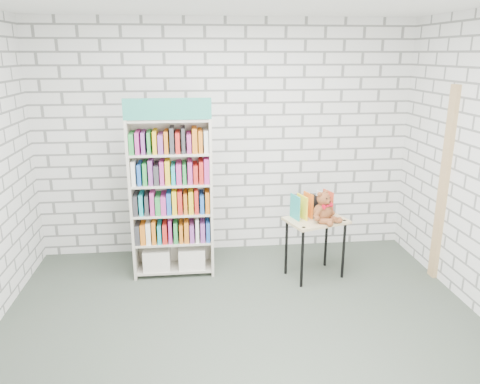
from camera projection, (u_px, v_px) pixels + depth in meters
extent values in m
plane|color=#3E473C|center=(246.00, 337.00, 4.12)|extent=(4.50, 4.50, 0.00)
cube|color=silver|center=(226.00, 140.00, 5.62)|extent=(4.50, 0.02, 2.80)
cube|color=silver|center=(308.00, 321.00, 1.81)|extent=(4.50, 0.02, 2.80)
cube|color=beige|center=(132.00, 200.00, 5.04)|extent=(0.03, 0.34, 1.76)
cube|color=beige|center=(211.00, 197.00, 5.13)|extent=(0.03, 0.34, 1.76)
cube|color=beige|center=(172.00, 194.00, 5.24)|extent=(0.88, 0.02, 1.76)
cube|color=teal|center=(167.00, 109.00, 4.65)|extent=(0.88, 0.02, 0.21)
cube|color=beige|center=(175.00, 267.00, 5.32)|extent=(0.82, 0.32, 0.02)
cube|color=beige|center=(174.00, 240.00, 5.22)|extent=(0.82, 0.32, 0.02)
cube|color=beige|center=(173.00, 212.00, 5.13)|extent=(0.82, 0.32, 0.02)
cube|color=beige|center=(171.00, 183.00, 5.03)|extent=(0.82, 0.32, 0.02)
cube|color=beige|center=(170.00, 153.00, 4.94)|extent=(0.82, 0.32, 0.02)
cube|color=beige|center=(169.00, 120.00, 4.84)|extent=(0.82, 0.32, 0.02)
cube|color=silver|center=(157.00, 258.00, 5.26)|extent=(0.29, 0.28, 0.23)
cube|color=silver|center=(192.00, 256.00, 5.30)|extent=(0.29, 0.28, 0.23)
cube|color=blue|center=(173.00, 230.00, 5.18)|extent=(0.82, 0.28, 0.23)
cube|color=green|center=(172.00, 201.00, 5.08)|extent=(0.82, 0.28, 0.23)
cube|color=orange|center=(171.00, 172.00, 4.99)|extent=(0.82, 0.28, 0.23)
cube|color=#BF338C|center=(169.00, 141.00, 4.89)|extent=(0.82, 0.28, 0.23)
cube|color=tan|center=(316.00, 220.00, 5.07)|extent=(0.73, 0.60, 0.03)
cylinder|color=black|center=(302.00, 259.00, 4.91)|extent=(0.03, 0.03, 0.64)
cylinder|color=black|center=(286.00, 247.00, 5.21)|extent=(0.03, 0.03, 0.64)
cylinder|color=black|center=(344.00, 251.00, 5.12)|extent=(0.03, 0.03, 0.64)
cylinder|color=black|center=(326.00, 240.00, 5.41)|extent=(0.03, 0.03, 0.64)
cylinder|color=black|center=(304.00, 228.00, 4.83)|extent=(0.04, 0.04, 0.01)
cylinder|color=black|center=(344.00, 221.00, 5.03)|extent=(0.04, 0.04, 0.01)
cube|color=teal|center=(295.00, 208.00, 5.03)|extent=(0.07, 0.19, 0.26)
cube|color=yellow|center=(302.00, 207.00, 5.07)|extent=(0.07, 0.19, 0.26)
cube|color=orange|center=(308.00, 206.00, 5.10)|extent=(0.07, 0.19, 0.26)
cube|color=black|center=(315.00, 205.00, 5.13)|extent=(0.07, 0.19, 0.26)
cube|color=white|center=(321.00, 204.00, 5.16)|extent=(0.07, 0.19, 0.26)
cube|color=#D84326|center=(328.00, 203.00, 5.20)|extent=(0.07, 0.19, 0.26)
ellipsoid|color=brown|center=(322.00, 212.00, 4.98)|extent=(0.20, 0.17, 0.20)
sphere|color=brown|center=(324.00, 199.00, 4.93)|extent=(0.14, 0.14, 0.14)
sphere|color=brown|center=(320.00, 194.00, 4.89)|extent=(0.05, 0.05, 0.05)
sphere|color=brown|center=(326.00, 192.00, 4.96)|extent=(0.05, 0.05, 0.05)
sphere|color=brown|center=(328.00, 202.00, 4.90)|extent=(0.06, 0.06, 0.06)
sphere|color=black|center=(327.00, 199.00, 4.87)|extent=(0.02, 0.02, 0.02)
sphere|color=black|center=(330.00, 198.00, 4.90)|extent=(0.02, 0.02, 0.02)
sphere|color=black|center=(330.00, 202.00, 4.88)|extent=(0.02, 0.02, 0.02)
cylinder|color=brown|center=(318.00, 212.00, 4.89)|extent=(0.12, 0.07, 0.14)
cylinder|color=brown|center=(330.00, 208.00, 5.02)|extent=(0.09, 0.12, 0.14)
sphere|color=brown|center=(317.00, 218.00, 4.88)|extent=(0.06, 0.06, 0.06)
sphere|color=brown|center=(332.00, 213.00, 5.04)|extent=(0.06, 0.06, 0.06)
cylinder|color=brown|center=(326.00, 221.00, 4.89)|extent=(0.16, 0.14, 0.08)
cylinder|color=brown|center=(333.00, 219.00, 4.96)|extent=(0.10, 0.16, 0.08)
sphere|color=brown|center=(330.00, 224.00, 4.83)|extent=(0.07, 0.07, 0.07)
sphere|color=brown|center=(339.00, 220.00, 4.93)|extent=(0.07, 0.07, 0.07)
cone|color=red|center=(325.00, 207.00, 4.89)|extent=(0.08, 0.08, 0.05)
cone|color=red|center=(329.00, 205.00, 4.93)|extent=(0.08, 0.08, 0.05)
sphere|color=red|center=(328.00, 206.00, 4.91)|extent=(0.03, 0.03, 0.03)
cube|color=tan|center=(443.00, 186.00, 4.95)|extent=(0.05, 0.12, 2.10)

